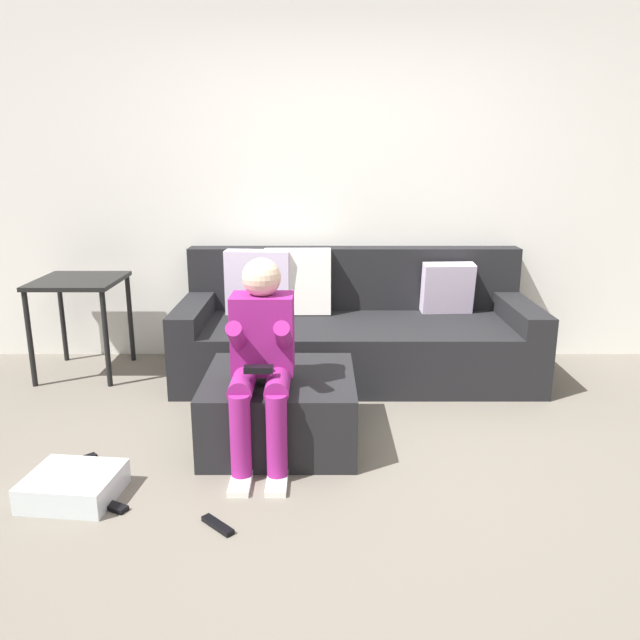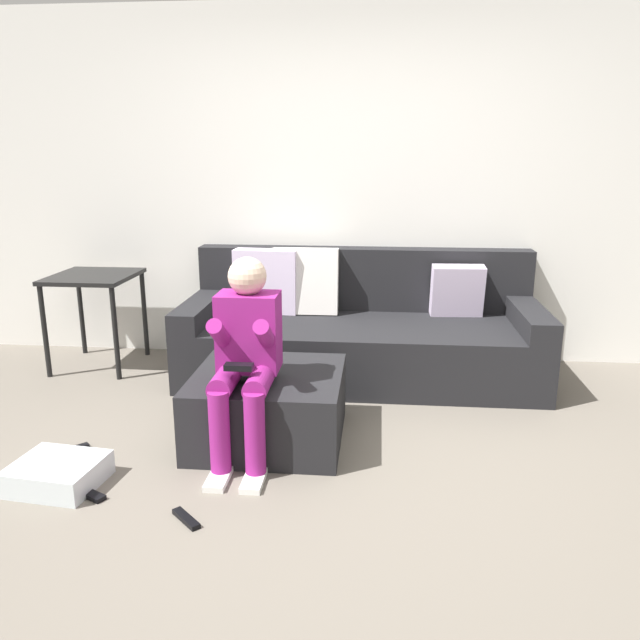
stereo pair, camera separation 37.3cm
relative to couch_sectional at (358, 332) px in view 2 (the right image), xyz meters
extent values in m
plane|color=#6B6359|center=(-0.08, -1.60, -0.31)|extent=(7.94, 7.94, 0.00)
cube|color=silver|center=(-0.08, 0.47, 0.99)|extent=(6.11, 0.10, 2.59)
cube|color=black|center=(0.02, -0.08, -0.11)|extent=(2.48, 0.99, 0.41)
cube|color=black|center=(0.02, 0.33, 0.33)|extent=(2.48, 0.18, 0.46)
cube|color=black|center=(-1.12, -0.08, 0.17)|extent=(0.19, 0.99, 0.14)
cube|color=black|center=(1.16, -0.08, 0.17)|extent=(0.19, 0.99, 0.14)
cube|color=silver|center=(-0.69, 0.15, 0.33)|extent=(0.48, 0.19, 0.47)
cube|color=white|center=(-0.40, 0.15, 0.34)|extent=(0.48, 0.19, 0.49)
cube|color=silver|center=(0.70, 0.16, 0.28)|extent=(0.38, 0.19, 0.38)
cube|color=black|center=(-0.46, -1.13, -0.12)|extent=(0.81, 0.78, 0.39)
cube|color=#8C1E72|center=(-0.53, -1.23, 0.34)|extent=(0.32, 0.22, 0.41)
sphere|color=beige|center=(-0.53, -1.23, 0.64)|extent=(0.20, 0.20, 0.20)
cylinder|color=#8C1E72|center=(-0.62, -1.40, 0.14)|extent=(0.12, 0.34, 0.12)
cylinder|color=#8C1E72|center=(-0.62, -1.57, -0.07)|extent=(0.10, 0.10, 0.42)
cube|color=white|center=(-0.62, -1.63, -0.29)|extent=(0.10, 0.22, 0.03)
cylinder|color=#8C1E72|center=(-0.65, -1.35, 0.34)|extent=(0.08, 0.33, 0.26)
cylinder|color=#8C1E72|center=(-0.44, -1.40, 0.14)|extent=(0.12, 0.34, 0.12)
cylinder|color=#8C1E72|center=(-0.44, -1.57, -0.07)|extent=(0.10, 0.10, 0.42)
cube|color=white|center=(-0.44, -1.63, -0.29)|extent=(0.10, 0.22, 0.03)
cylinder|color=#8C1E72|center=(-0.42, -1.35, 0.35)|extent=(0.08, 0.33, 0.26)
cube|color=black|center=(-0.53, -1.49, 0.24)|extent=(0.14, 0.06, 0.03)
cube|color=silver|center=(-1.38, -1.74, -0.25)|extent=(0.44, 0.40, 0.12)
cube|color=black|center=(-1.94, -0.01, 0.37)|extent=(0.58, 0.62, 0.03)
cylinder|color=black|center=(-2.20, -0.29, 0.02)|extent=(0.04, 0.04, 0.67)
cylinder|color=black|center=(-1.68, -0.29, 0.02)|extent=(0.04, 0.04, 0.67)
cylinder|color=black|center=(-2.20, 0.27, 0.02)|extent=(0.04, 0.04, 0.67)
cylinder|color=black|center=(-1.68, 0.27, 0.02)|extent=(0.04, 0.04, 0.67)
cube|color=black|center=(-0.67, -1.98, -0.30)|extent=(0.16, 0.16, 0.02)
cube|color=black|center=(-1.19, -1.82, -0.30)|extent=(0.19, 0.13, 0.02)
cube|color=black|center=(-1.49, -1.40, -0.30)|extent=(0.16, 0.16, 0.02)
camera|label=1|loc=(-0.24, -4.34, 1.25)|focal=35.14mm
camera|label=2|loc=(0.14, -4.32, 1.25)|focal=35.14mm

